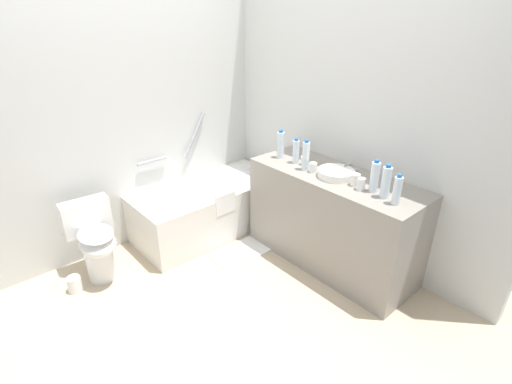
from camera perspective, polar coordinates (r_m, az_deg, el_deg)
ground_plane at (r=3.13m, az=-4.93°, el=-16.02°), size 3.68×3.68×0.00m
wall_back_tiled at (r=3.64m, az=-18.80°, el=10.42°), size 3.08×0.10×2.40m
wall_right_mirror at (r=3.45m, az=13.39°, el=10.28°), size 0.10×3.01×2.40m
bathtub at (r=3.90m, az=-6.93°, el=-2.11°), size 1.50×0.68×1.14m
toilet at (r=3.44m, az=-22.85°, el=-6.68°), size 0.39×0.52×0.67m
vanity_counter at (r=3.39m, az=11.22°, el=-4.07°), size 0.57×1.51×0.85m
sink_basin at (r=3.15m, az=11.84°, el=2.74°), size 0.30×0.30×0.06m
sink_faucet at (r=3.29m, az=13.77°, el=3.56°), size 0.10×0.15×0.08m
water_bottle_0 at (r=3.47m, az=3.68°, el=7.03°), size 0.07×0.07×0.26m
water_bottle_1 at (r=2.86m, az=18.79°, el=1.39°), size 0.07×0.07×0.25m
water_bottle_2 at (r=2.80m, az=20.28°, el=0.23°), size 0.06×0.06×0.22m
water_bottle_3 at (r=3.22m, az=7.43°, el=5.36°), size 0.06×0.06×0.26m
water_bottle_4 at (r=3.36m, az=5.96°, el=6.01°), size 0.06×0.06×0.22m
water_bottle_5 at (r=2.93m, az=17.26°, el=2.16°), size 0.06×0.06×0.25m
drinking_glass_0 at (r=2.96m, az=15.38°, el=1.15°), size 0.06×0.06×0.09m
drinking_glass_1 at (r=3.02m, az=14.58°, el=1.78°), size 0.07×0.07×0.09m
drinking_glass_2 at (r=3.21m, az=8.49°, el=3.64°), size 0.06×0.06×0.08m
drinking_glass_3 at (r=3.35m, az=7.23°, el=4.67°), size 0.06×0.06×0.08m
bath_mat at (r=3.64m, az=-2.20°, el=-8.93°), size 0.55×0.33×0.01m
toilet_paper_roll at (r=3.50m, az=-25.39°, el=-12.29°), size 0.11×0.11×0.13m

